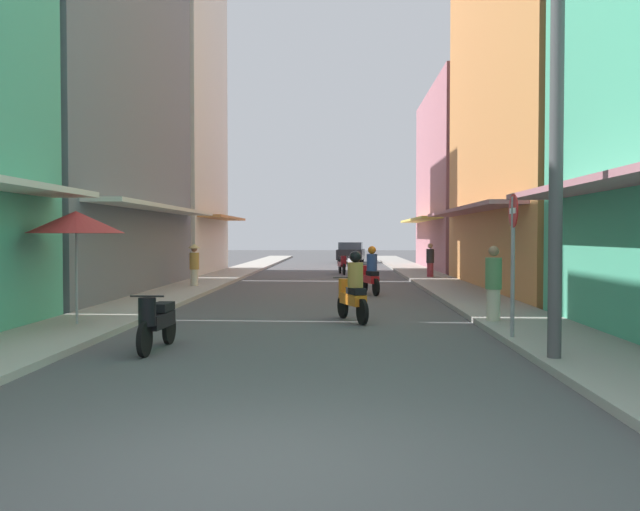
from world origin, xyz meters
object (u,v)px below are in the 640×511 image
at_px(motorbike_orange, 353,290).
at_px(pedestrian_foreground, 493,286).
at_px(motorbike_maroon, 342,264).
at_px(street_sign_no_entry, 513,247).
at_px(utility_pole, 557,100).
at_px(motorbike_silver, 353,261).
at_px(parked_car, 351,252).
at_px(vendor_umbrella, 76,222).
at_px(motorbike_red, 370,273).
at_px(pedestrian_crossing, 194,264).
at_px(pedestrian_midway, 430,261).
at_px(motorbike_black, 156,321).

height_order(motorbike_orange, pedestrian_foreground, pedestrian_foreground).
distance_m(motorbike_maroon, street_sign_no_entry, 21.32).
bearing_deg(utility_pole, pedestrian_foreground, 88.92).
distance_m(motorbike_maroon, motorbike_silver, 4.54).
xyz_separation_m(motorbike_orange, parked_car, (0.45, 32.46, 0.04)).
xyz_separation_m(parked_car, vendor_umbrella, (-6.08, -33.91, 1.45)).
bearing_deg(motorbike_red, vendor_umbrella, -127.27).
xyz_separation_m(pedestrian_crossing, vendor_umbrella, (-0.12, -10.35, 1.27)).
bearing_deg(motorbike_red, utility_pole, -79.55).
distance_m(motorbike_orange, vendor_umbrella, 6.00).
distance_m(motorbike_red, motorbike_silver, 15.77).
xyz_separation_m(parked_car, pedestrian_foreground, (2.50, -33.14, 0.11)).
xyz_separation_m(motorbike_orange, vendor_umbrella, (-5.63, -1.45, 1.48)).
height_order(motorbike_maroon, street_sign_no_entry, street_sign_no_entry).
xyz_separation_m(motorbike_silver, pedestrian_foreground, (2.51, -23.30, 0.35)).
height_order(motorbike_orange, utility_pole, utility_pole).
height_order(motorbike_orange, pedestrian_crossing, pedestrian_crossing).
height_order(motorbike_red, motorbike_silver, motorbike_red).
relative_size(parked_car, pedestrian_midway, 2.68).
xyz_separation_m(motorbike_orange, pedestrian_crossing, (-5.51, 8.89, 0.21)).
height_order(motorbike_maroon, motorbike_orange, motorbike_orange).
xyz_separation_m(pedestrian_crossing, pedestrian_foreground, (8.47, -9.57, -0.06)).
height_order(motorbike_orange, street_sign_no_entry, street_sign_no_entry).
height_order(motorbike_orange, vendor_umbrella, vendor_umbrella).
height_order(pedestrian_foreground, street_sign_no_entry, street_sign_no_entry).
xyz_separation_m(motorbike_maroon, pedestrian_crossing, (-5.31, -9.23, 0.41)).
xyz_separation_m(motorbike_silver, vendor_umbrella, (-6.08, -24.08, 1.68)).
relative_size(motorbike_orange, pedestrian_foreground, 1.02).
xyz_separation_m(motorbike_silver, motorbike_orange, (-0.45, -22.63, 0.20)).
xyz_separation_m(motorbike_red, parked_car, (-0.24, 25.60, 0.04)).
height_order(motorbike_maroon, motorbike_silver, same).
xyz_separation_m(motorbike_maroon, motorbike_orange, (0.20, -18.13, 0.20)).
xyz_separation_m(motorbike_red, motorbike_orange, (-0.69, -6.86, 0.00)).
xyz_separation_m(vendor_umbrella, utility_pole, (8.50, -3.50, 1.70)).
bearing_deg(pedestrian_midway, pedestrian_crossing, -149.19).
distance_m(motorbike_black, vendor_umbrella, 3.75).
distance_m(motorbike_silver, pedestrian_crossing, 14.97).
bearing_deg(street_sign_no_entry, motorbike_silver, 95.20).
height_order(pedestrian_midway, vendor_umbrella, vendor_umbrella).
height_order(motorbike_silver, motorbike_orange, motorbike_orange).
relative_size(motorbike_silver, street_sign_no_entry, 0.66).
distance_m(motorbike_maroon, parked_car, 14.35).
relative_size(parked_car, pedestrian_crossing, 2.61).
bearing_deg(pedestrian_midway, vendor_umbrella, -120.38).
relative_size(motorbike_orange, street_sign_no_entry, 0.65).
distance_m(pedestrian_foreground, utility_pole, 5.24).
bearing_deg(parked_car, motorbike_orange, -90.80).
bearing_deg(motorbike_silver, motorbike_maroon, -98.18).
distance_m(motorbike_black, parked_car, 36.53).
xyz_separation_m(pedestrian_midway, vendor_umbrella, (-9.26, -15.80, 1.40)).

